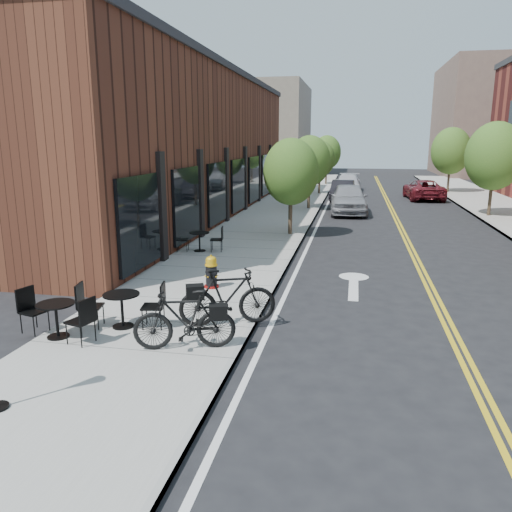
# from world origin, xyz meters

# --- Properties ---
(ground) EXTENTS (120.00, 120.00, 0.00)m
(ground) POSITION_xyz_m (0.00, 0.00, 0.00)
(ground) COLOR black
(ground) RESTS_ON ground
(sidewalk_near) EXTENTS (4.00, 70.00, 0.12)m
(sidewalk_near) POSITION_xyz_m (-2.00, 10.00, 0.06)
(sidewalk_near) COLOR #9E9B93
(sidewalk_near) RESTS_ON ground
(building_near) EXTENTS (5.00, 28.00, 7.00)m
(building_near) POSITION_xyz_m (-6.50, 14.00, 3.50)
(building_near) COLOR #462216
(building_near) RESTS_ON ground
(bg_building_left) EXTENTS (8.00, 14.00, 10.00)m
(bg_building_left) POSITION_xyz_m (-8.00, 48.00, 5.00)
(bg_building_left) COLOR #726656
(bg_building_left) RESTS_ON ground
(bg_building_right) EXTENTS (10.00, 16.00, 12.00)m
(bg_building_right) POSITION_xyz_m (16.00, 50.00, 6.00)
(bg_building_right) COLOR brown
(bg_building_right) RESTS_ON ground
(tree_near_a) EXTENTS (2.20, 2.20, 3.81)m
(tree_near_a) POSITION_xyz_m (-0.60, 9.00, 2.60)
(tree_near_a) COLOR #382B1E
(tree_near_a) RESTS_ON sidewalk_near
(tree_near_b) EXTENTS (2.30, 2.30, 3.98)m
(tree_near_b) POSITION_xyz_m (-0.60, 17.00, 2.71)
(tree_near_b) COLOR #382B1E
(tree_near_b) RESTS_ON sidewalk_near
(tree_near_c) EXTENTS (2.10, 2.10, 3.67)m
(tree_near_c) POSITION_xyz_m (-0.60, 25.00, 2.53)
(tree_near_c) COLOR #382B1E
(tree_near_c) RESTS_ON sidewalk_near
(tree_near_d) EXTENTS (2.40, 2.40, 4.11)m
(tree_near_d) POSITION_xyz_m (-0.60, 33.00, 2.79)
(tree_near_d) COLOR #382B1E
(tree_near_d) RESTS_ON sidewalk_near
(tree_far_b) EXTENTS (2.80, 2.80, 4.62)m
(tree_far_b) POSITION_xyz_m (8.60, 16.00, 3.06)
(tree_far_b) COLOR #382B1E
(tree_far_b) RESTS_ON sidewalk_far
(tree_far_c) EXTENTS (2.80, 2.80, 4.62)m
(tree_far_c) POSITION_xyz_m (8.60, 28.00, 3.06)
(tree_far_c) COLOR #382B1E
(tree_far_c) RESTS_ON sidewalk_far
(fire_hydrant) EXTENTS (0.48, 0.48, 0.86)m
(fire_hydrant) POSITION_xyz_m (-1.61, 1.08, 0.53)
(fire_hydrant) COLOR maroon
(fire_hydrant) RESTS_ON sidewalk_near
(bicycle_left) EXTENTS (1.93, 1.03, 1.11)m
(bicycle_left) POSITION_xyz_m (-0.99, -2.77, 0.68)
(bicycle_left) COLOR black
(bicycle_left) RESTS_ON sidewalk_near
(bicycle_right) EXTENTS (2.06, 1.28, 1.20)m
(bicycle_right) POSITION_xyz_m (-0.53, -1.43, 0.72)
(bicycle_right) COLOR black
(bicycle_right) RESTS_ON sidewalk_near
(bistro_set_a) EXTENTS (1.70, 0.88, 0.89)m
(bistro_set_a) POSITION_xyz_m (-3.59, -2.72, 0.57)
(bistro_set_a) COLOR black
(bistro_set_a) RESTS_ON sidewalk_near
(bistro_set_b) EXTENTS (1.74, 0.86, 0.92)m
(bistro_set_b) POSITION_xyz_m (-2.60, -1.97, 0.58)
(bistro_set_b) COLOR black
(bistro_set_b) RESTS_ON sidewalk_near
(bistro_set_c) EXTENTS (1.62, 0.79, 0.85)m
(bistro_set_c) POSITION_xyz_m (-3.22, 5.16, 0.55)
(bistro_set_c) COLOR black
(bistro_set_c) RESTS_ON sidewalk_near
(parked_car_a) EXTENTS (2.09, 4.75, 1.59)m
(parked_car_a) POSITION_xyz_m (1.60, 16.12, 0.79)
(parked_car_a) COLOR #92939A
(parked_car_a) RESTS_ON ground
(parked_car_b) EXTENTS (1.54, 3.99, 1.29)m
(parked_car_b) POSITION_xyz_m (1.11, 21.96, 0.65)
(parked_car_b) COLOR black
(parked_car_b) RESTS_ON ground
(parked_car_c) EXTENTS (1.99, 4.57, 1.31)m
(parked_car_c) POSITION_xyz_m (1.36, 27.98, 0.65)
(parked_car_c) COLOR silver
(parked_car_c) RESTS_ON ground
(parked_car_far) EXTENTS (2.44, 4.79, 1.29)m
(parked_car_far) POSITION_xyz_m (6.34, 23.61, 0.65)
(parked_car_far) COLOR maroon
(parked_car_far) RESTS_ON ground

